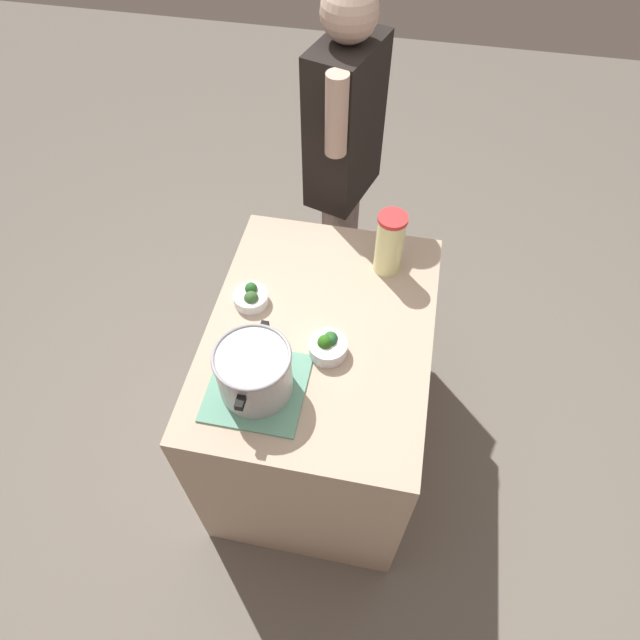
% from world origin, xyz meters
% --- Properties ---
extents(ground_plane, '(8.00, 8.00, 0.00)m').
position_xyz_m(ground_plane, '(0.00, 0.00, 0.00)').
color(ground_plane, slate).
extents(counter_slab, '(1.02, 0.77, 0.92)m').
position_xyz_m(counter_slab, '(0.00, 0.00, 0.46)').
color(counter_slab, '#BFA78D').
rests_on(counter_slab, ground_plane).
extents(dish_cloth, '(0.30, 0.30, 0.01)m').
position_xyz_m(dish_cloth, '(-0.27, 0.15, 0.92)').
color(dish_cloth, '#68A78C').
rests_on(dish_cloth, counter_slab).
extents(cooking_pot, '(0.31, 0.24, 0.18)m').
position_xyz_m(cooking_pot, '(-0.27, 0.15, 1.02)').
color(cooking_pot, '#B7B7BC').
rests_on(cooking_pot, dish_cloth).
extents(lemonade_pitcher, '(0.10, 0.10, 0.25)m').
position_xyz_m(lemonade_pitcher, '(0.33, -0.19, 1.04)').
color(lemonade_pitcher, '#F1F2A3').
rests_on(lemonade_pitcher, counter_slab).
extents(broccoli_bowl_front, '(0.13, 0.13, 0.08)m').
position_xyz_m(broccoli_bowl_front, '(-0.09, -0.04, 0.95)').
color(broccoli_bowl_front, silver).
rests_on(broccoli_bowl_front, counter_slab).
extents(broccoli_bowl_center, '(0.12, 0.12, 0.07)m').
position_xyz_m(broccoli_bowl_center, '(0.07, 0.26, 0.94)').
color(broccoli_bowl_center, silver).
rests_on(broccoli_bowl_center, counter_slab).
extents(person_cook, '(0.50, 0.29, 1.70)m').
position_xyz_m(person_cook, '(0.80, 0.06, 0.94)').
color(person_cook, slate).
rests_on(person_cook, ground_plane).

